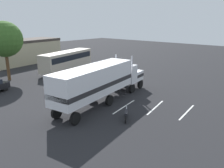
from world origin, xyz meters
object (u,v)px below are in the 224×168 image
(semi_truck, at_px, (101,80))
(parked_bus, at_px, (67,59))
(tree_left, at_px, (4,39))
(person_bystander, at_px, (88,87))
(motorcycle, at_px, (126,114))

(semi_truck, relative_size, parked_bus, 1.27)
(semi_truck, xyz_separation_m, tree_left, (-1.76, 16.80, 3.38))
(semi_truck, relative_size, person_bystander, 8.82)
(parked_bus, relative_size, motorcycle, 6.25)
(person_bystander, height_order, tree_left, tree_left)
(semi_truck, distance_m, motorcycle, 5.19)
(person_bystander, xyz_separation_m, tree_left, (-2.97, 13.51, 5.01))
(person_bystander, relative_size, motorcycle, 0.90)
(semi_truck, height_order, tree_left, tree_left)
(parked_bus, relative_size, tree_left, 1.34)
(tree_left, bearing_deg, semi_truck, -84.01)
(person_bystander, bearing_deg, tree_left, 102.39)
(semi_truck, distance_m, tree_left, 17.23)
(parked_bus, bearing_deg, semi_truck, -116.72)
(person_bystander, distance_m, parked_bus, 13.21)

